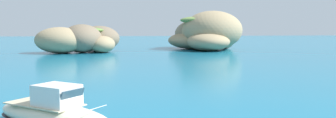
# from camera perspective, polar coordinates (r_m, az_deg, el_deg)

# --- Properties ---
(islet_large) EXTENTS (20.99, 25.02, 9.02)m
(islet_large) POSITION_cam_1_polar(r_m,az_deg,el_deg) (81.42, 6.45, 4.37)
(islet_large) COLOR #9E8966
(islet_large) RESTS_ON ground
(islet_small) EXTENTS (19.41, 17.41, 5.83)m
(islet_small) POSITION_cam_1_polar(r_m,az_deg,el_deg) (73.10, -14.35, 3.24)
(islet_small) COLOR #756651
(islet_small) RESTS_ON ground
(motorboat_cream) EXTENTS (7.56, 6.52, 2.28)m
(motorboat_cream) POSITION_cam_1_polar(r_m,az_deg,el_deg) (18.79, -18.70, -8.58)
(motorboat_cream) COLOR beige
(motorboat_cream) RESTS_ON ground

